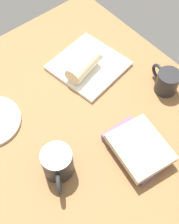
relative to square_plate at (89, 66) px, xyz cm
name	(u,v)px	position (x,y,z in cm)	size (l,w,h in cm)	color
dining_table	(84,128)	(-18.83, 17.62, -2.80)	(110.00, 90.00, 4.00)	olive
square_plate	(89,66)	(0.00, 0.00, 0.00)	(24.07, 24.07, 1.60)	white
sauce_cup	(95,53)	(1.99, -5.03, 2.01)	(5.30, 5.30, 2.24)	silver
breakfast_wrap	(83,66)	(-1.60, 4.03, 4.04)	(6.48, 6.48, 13.49)	beige
book_stack	(138,148)	(-37.35, 10.96, 1.97)	(21.62, 17.68, 5.41)	#6B4C7A
coffee_mug	(58,164)	(-26.29, 33.75, 4.52)	(13.47, 10.76, 10.42)	#262628
second_mug	(167,81)	(-25.58, -14.59, 3.58)	(12.60, 8.05, 8.56)	#262628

